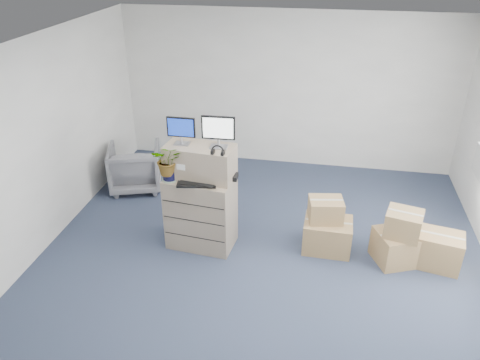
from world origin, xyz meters
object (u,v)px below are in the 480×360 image
monitor_right (218,130)px  water_bottle (206,168)px  potted_plant (168,164)px  monitor_left (181,129)px  keyboard (197,184)px  filing_cabinet_lower (201,212)px  office_chair (135,165)px

monitor_right → water_bottle: bearing=170.2°
potted_plant → monitor_left: bearing=52.5°
keyboard → water_bottle: 0.28m
potted_plant → monitor_right: bearing=14.6°
filing_cabinet_lower → keyboard: bearing=-80.1°
monitor_left → potted_plant: (-0.14, -0.18, -0.41)m
filing_cabinet_lower → water_bottle: 0.65m
monitor_right → office_chair: 2.58m
water_bottle → office_chair: bearing=140.7°
monitor_left → office_chair: size_ratio=0.44×
monitor_right → potted_plant: monitor_right is taller
monitor_left → water_bottle: bearing=1.8°
monitor_right → keyboard: (-0.25, -0.22, -0.67)m
monitor_right → water_bottle: (-0.18, 0.03, -0.56)m
potted_plant → office_chair: potted_plant is taller
potted_plant → office_chair: (-1.15, 1.50, -0.86)m
filing_cabinet_lower → potted_plant: size_ratio=2.30×
water_bottle → office_chair: water_bottle is taller
potted_plant → office_chair: size_ratio=0.53×
office_chair → monitor_left: bearing=116.5°
potted_plant → office_chair: bearing=127.6°
monitor_right → office_chair: bearing=141.5°
monitor_left → potted_plant: 0.47m
potted_plant → keyboard: bearing=-8.0°
keyboard → potted_plant: size_ratio=1.12×
monitor_right → keyboard: 0.75m
filing_cabinet_lower → potted_plant: 0.85m
filing_cabinet_lower → keyboard: size_ratio=2.06×
filing_cabinet_lower → potted_plant: (-0.37, -0.12, 0.76)m
filing_cabinet_lower → monitor_left: 1.20m
monitor_right → water_bottle: 0.59m
filing_cabinet_lower → water_bottle: bearing=51.0°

